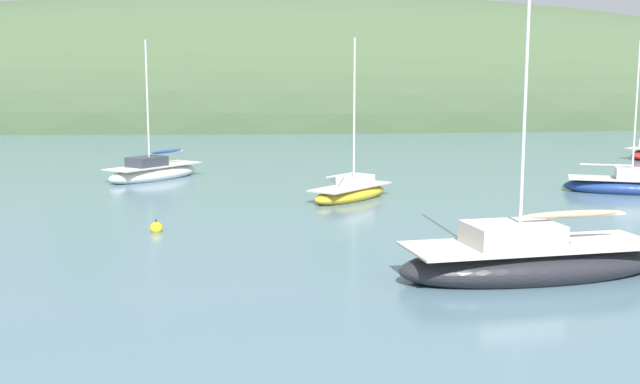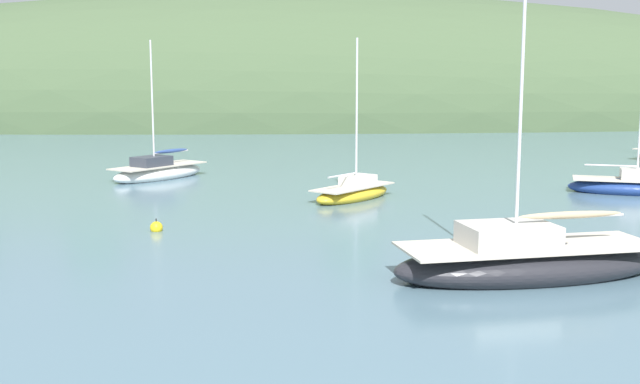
% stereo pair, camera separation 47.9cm
% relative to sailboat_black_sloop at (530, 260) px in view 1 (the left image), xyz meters
% --- Properties ---
extents(far_shoreline_hill, '(150.00, 36.00, 32.41)m').
position_rel_sailboat_black_sloop_xyz_m(far_shoreline_hill, '(-5.16, 68.82, -0.35)').
color(far_shoreline_hill, '#425638').
rests_on(far_shoreline_hill, ground).
extents(sailboat_black_sloop, '(7.75, 3.66, 10.51)m').
position_rel_sailboat_black_sloop_xyz_m(sailboat_black_sloop, '(0.00, 0.00, 0.00)').
color(sailboat_black_sloop, '#232328').
rests_on(sailboat_black_sloop, ground).
extents(sailboat_grey_yawl, '(5.74, 3.60, 7.07)m').
position_rel_sailboat_black_sloop_xyz_m(sailboat_grey_yawl, '(9.54, 14.26, -0.11)').
color(sailboat_grey_yawl, navy).
rests_on(sailboat_grey_yawl, ground).
extents(sailboat_yellow_far, '(4.34, 4.59, 7.09)m').
position_rel_sailboat_black_sloop_xyz_m(sailboat_yellow_far, '(-3.26, 13.37, -0.13)').
color(sailboat_yellow_far, gold).
rests_on(sailboat_yellow_far, ground).
extents(sailboat_orange_cutter, '(5.16, 5.76, 7.32)m').
position_rel_sailboat_black_sloop_xyz_m(sailboat_orange_cutter, '(-12.77, 20.69, -0.08)').
color(sailboat_orange_cutter, white).
rests_on(sailboat_orange_cutter, ground).
extents(mooring_buoy_channel, '(0.44, 0.44, 0.54)m').
position_rel_sailboat_black_sloop_xyz_m(mooring_buoy_channel, '(-10.77, 6.81, -0.33)').
color(mooring_buoy_channel, yellow).
rests_on(mooring_buoy_channel, ground).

